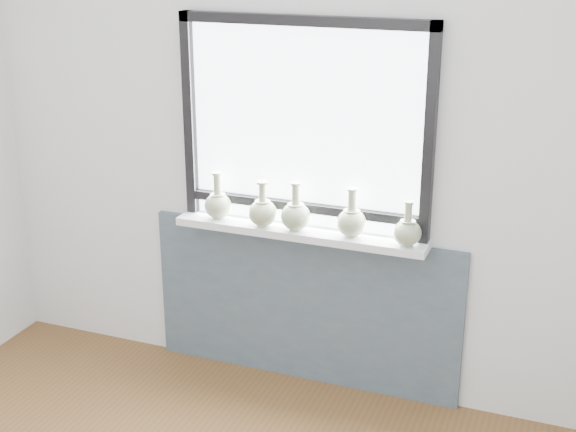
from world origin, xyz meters
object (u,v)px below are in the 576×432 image
(windowsill, at_px, (299,232))
(vase_b, at_px, (263,211))
(vase_a, at_px, (218,204))
(vase_c, at_px, (296,215))
(vase_d, at_px, (352,221))
(vase_e, at_px, (407,231))

(windowsill, height_order, vase_b, vase_b)
(vase_a, xyz_separation_m, vase_c, (0.44, -0.02, 0.00))
(vase_d, bearing_deg, vase_b, -177.08)
(vase_a, bearing_deg, vase_e, -1.40)
(vase_e, bearing_deg, windowsill, 177.01)
(vase_c, xyz_separation_m, vase_d, (0.29, 0.02, -0.00))
(windowsill, relative_size, vase_b, 5.57)
(vase_c, xyz_separation_m, vase_e, (0.57, -0.01, -0.01))
(vase_b, bearing_deg, vase_a, 174.52)
(vase_b, xyz_separation_m, vase_d, (0.46, 0.02, 0.00))
(windowsill, xyz_separation_m, vase_c, (-0.01, -0.02, 0.10))
(windowsill, bearing_deg, vase_e, -2.99)
(windowsill, xyz_separation_m, vase_a, (-0.45, -0.00, 0.10))
(vase_b, height_order, vase_e, vase_b)
(windowsill, distance_m, vase_e, 0.57)
(vase_d, relative_size, vase_e, 1.11)
(vase_a, xyz_separation_m, vase_b, (0.26, -0.03, -0.00))
(windowsill, distance_m, vase_a, 0.46)
(vase_b, relative_size, vase_e, 1.07)
(windowsill, relative_size, vase_a, 5.31)
(vase_b, distance_m, vase_e, 0.75)
(windowsill, distance_m, vase_d, 0.29)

